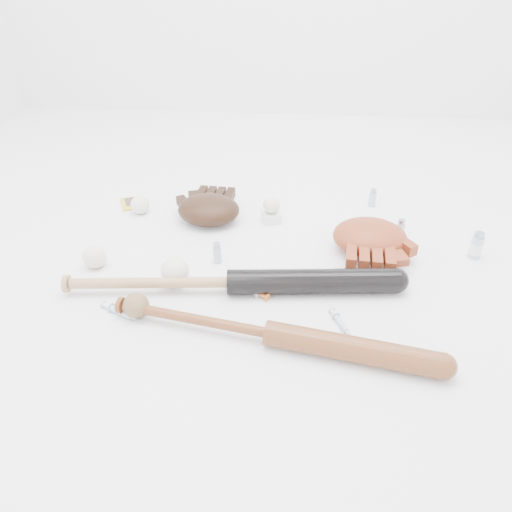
# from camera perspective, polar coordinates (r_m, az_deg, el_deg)

# --- Properties ---
(bat_dark) EXTENTS (1.02, 0.17, 0.07)m
(bat_dark) POSITION_cam_1_polar(r_m,az_deg,el_deg) (1.44, -2.86, -3.01)
(bat_dark) COLOR black
(bat_dark) RESTS_ON ground
(bat_wood) EXTENTS (0.89, 0.23, 0.07)m
(bat_wood) POSITION_cam_1_polar(r_m,az_deg,el_deg) (1.29, 1.55, -8.83)
(bat_wood) COLOR brown
(bat_wood) RESTS_ON ground
(glove_dark) EXTENTS (0.28, 0.28, 0.10)m
(glove_dark) POSITION_cam_1_polar(r_m,az_deg,el_deg) (1.80, -5.44, 5.36)
(glove_dark) COLOR black
(glove_dark) RESTS_ON ground
(glove_tan) EXTENTS (0.31, 0.31, 0.10)m
(glove_tan) POSITION_cam_1_polar(r_m,az_deg,el_deg) (1.66, 12.88, 2.17)
(glove_tan) COLOR maroon
(glove_tan) RESTS_ON ground
(trading_card) EXTENTS (0.11, 0.12, 0.01)m
(trading_card) POSITION_cam_1_polar(r_m,az_deg,el_deg) (1.98, -14.09, 5.85)
(trading_card) COLOR gold
(trading_card) RESTS_ON ground
(pedestal) EXTENTS (0.08, 0.08, 0.04)m
(pedestal) POSITION_cam_1_polar(r_m,az_deg,el_deg) (1.80, 1.76, 4.52)
(pedestal) COLOR white
(pedestal) RESTS_ON ground
(baseball_on_pedestal) EXTENTS (0.06, 0.06, 0.06)m
(baseball_on_pedestal) POSITION_cam_1_polar(r_m,az_deg,el_deg) (1.78, 1.79, 5.85)
(baseball_on_pedestal) COLOR silver
(baseball_on_pedestal) RESTS_ON pedestal
(baseball_left) EXTENTS (0.07, 0.07, 0.07)m
(baseball_left) POSITION_cam_1_polar(r_m,az_deg,el_deg) (1.63, -17.97, -0.08)
(baseball_left) COLOR silver
(baseball_left) RESTS_ON ground
(baseball_upper) EXTENTS (0.07, 0.07, 0.07)m
(baseball_upper) POSITION_cam_1_polar(r_m,az_deg,el_deg) (1.89, -13.13, 5.72)
(baseball_upper) COLOR silver
(baseball_upper) RESTS_ON ground
(baseball_mid) EXTENTS (0.08, 0.08, 0.08)m
(baseball_mid) POSITION_cam_1_polar(r_m,az_deg,el_deg) (1.50, -9.26, -1.69)
(baseball_mid) COLOR silver
(baseball_mid) RESTS_ON ground
(baseball_aged) EXTENTS (0.07, 0.07, 0.07)m
(baseball_aged) POSITION_cam_1_polar(r_m,az_deg,el_deg) (1.40, -13.54, -5.53)
(baseball_aged) COLOR brown
(baseball_aged) RESTS_ON ground
(syringe_0) EXTENTS (0.16, 0.10, 0.02)m
(syringe_0) POSITION_cam_1_polar(r_m,az_deg,el_deg) (1.43, -15.16, -6.21)
(syringe_0) COLOR #ADBCC6
(syringe_0) RESTS_ON ground
(syringe_1) EXTENTS (0.16, 0.10, 0.02)m
(syringe_1) POSITION_cam_1_polar(r_m,az_deg,el_deg) (1.46, -0.90, -3.85)
(syringe_1) COLOR #ADBCC6
(syringe_1) RESTS_ON ground
(syringe_2) EXTENTS (0.15, 0.12, 0.02)m
(syringe_2) POSITION_cam_1_polar(r_m,az_deg,el_deg) (1.70, 12.95, 1.36)
(syringe_2) COLOR #ADBCC6
(syringe_2) RESTS_ON ground
(syringe_3) EXTENTS (0.08, 0.14, 0.02)m
(syringe_3) POSITION_cam_1_polar(r_m,az_deg,el_deg) (1.37, 9.71, -7.64)
(syringe_3) COLOR #ADBCC6
(syringe_3) RESTS_ON ground
(vial_0) EXTENTS (0.03, 0.03, 0.07)m
(vial_0) POSITION_cam_1_polar(r_m,az_deg,el_deg) (1.76, 16.17, 2.99)
(vial_0) COLOR #B0BAC1
(vial_0) RESTS_ON ground
(vial_1) EXTENTS (0.03, 0.03, 0.07)m
(vial_1) POSITION_cam_1_polar(r_m,az_deg,el_deg) (1.94, 13.18, 6.52)
(vial_1) COLOR #B0BAC1
(vial_1) RESTS_ON ground
(vial_2) EXTENTS (0.03, 0.03, 0.07)m
(vial_2) POSITION_cam_1_polar(r_m,az_deg,el_deg) (1.58, -4.46, 0.39)
(vial_2) COLOR #B0BAC1
(vial_2) RESTS_ON ground
(vial_3) EXTENTS (0.04, 0.04, 0.09)m
(vial_3) POSITION_cam_1_polar(r_m,az_deg,el_deg) (1.74, 23.90, 1.15)
(vial_3) COLOR #B0BAC1
(vial_3) RESTS_ON ground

